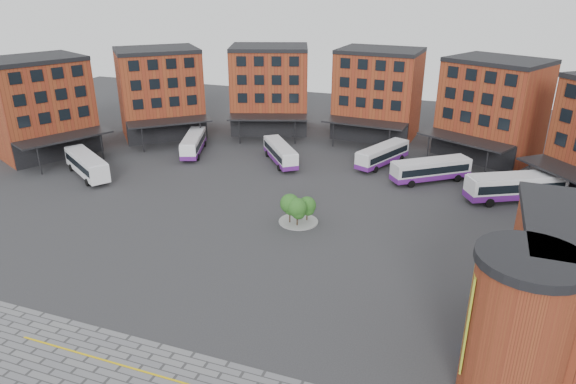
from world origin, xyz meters
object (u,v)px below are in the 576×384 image
(tree_island, at_px, (298,208))
(bus_e, at_px, (431,170))
(bus_c, at_px, (280,153))
(bus_a, at_px, (87,163))
(bus_d, at_px, (383,155))
(blue_car, at_px, (502,354))
(bus_f, at_px, (515,187))
(bus_b, at_px, (194,143))

(tree_island, xyz_separation_m, bus_e, (12.39, 18.23, -0.28))
(bus_e, bearing_deg, bus_c, -127.47)
(bus_a, relative_size, bus_d, 1.01)
(bus_a, xyz_separation_m, bus_e, (44.25, 14.21, -0.19))
(bus_d, xyz_separation_m, blue_car, (15.65, -38.65, -0.80))
(bus_f, xyz_separation_m, blue_car, (-1.84, -31.25, -1.05))
(bus_b, height_order, bus_e, bus_e)
(bus_d, height_order, bus_e, bus_e)
(bus_e, bearing_deg, bus_b, -126.69)
(tree_island, relative_size, bus_f, 0.37)
(bus_a, xyz_separation_m, bus_d, (37.03, 18.49, -0.26))
(bus_b, bearing_deg, bus_f, -23.80)
(bus_d, xyz_separation_m, bus_f, (17.50, -7.41, 0.25))
(tree_island, distance_m, bus_e, 22.05)
(bus_a, xyz_separation_m, blue_car, (52.68, -20.16, -1.06))
(tree_island, height_order, bus_f, tree_island)
(tree_island, bearing_deg, bus_f, 33.68)
(bus_b, height_order, bus_f, bus_f)
(blue_car, bearing_deg, bus_a, 82.95)
(bus_c, xyz_separation_m, bus_d, (14.24, 4.19, 0.03))
(bus_d, bearing_deg, bus_b, -147.60)
(bus_f, bearing_deg, blue_car, -31.88)
(bus_b, relative_size, bus_f, 0.89)
(bus_d, bearing_deg, bus_e, -7.46)
(bus_a, bearing_deg, bus_d, -31.27)
(bus_b, distance_m, bus_d, 28.81)
(tree_island, bearing_deg, bus_e, 55.81)
(bus_d, distance_m, bus_f, 19.00)
(bus_a, relative_size, bus_f, 0.89)
(blue_car, bearing_deg, bus_d, 35.95)
(bus_a, distance_m, bus_e, 46.48)
(bus_e, bearing_deg, tree_island, -71.44)
(tree_island, xyz_separation_m, bus_a, (-31.86, 4.02, -0.10))
(bus_b, relative_size, blue_car, 2.22)
(bus_b, bearing_deg, bus_c, -18.60)
(bus_c, xyz_separation_m, bus_f, (31.74, -3.21, 0.28))
(bus_d, relative_size, blue_car, 2.19)
(bus_f, height_order, blue_car, bus_f)
(bus_d, distance_m, bus_e, 8.39)
(bus_b, height_order, bus_c, bus_b)
(bus_c, distance_m, bus_e, 21.46)
(bus_a, distance_m, bus_b, 16.32)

